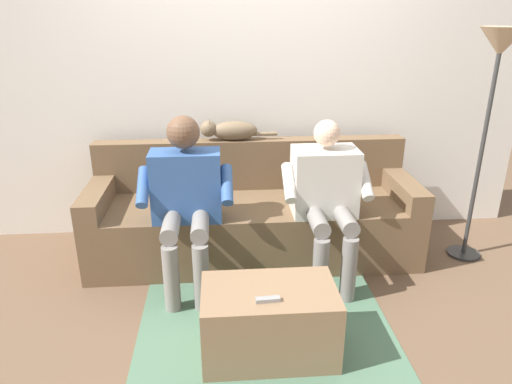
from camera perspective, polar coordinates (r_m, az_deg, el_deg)
name	(u,v)px	position (r m, az deg, el deg)	size (l,w,h in m)	color
ground_plane	(262,306)	(3.06, 0.69, -13.55)	(8.00, 8.00, 0.00)	brown
back_wall	(248,79)	(3.74, -0.92, 13.45)	(4.43, 0.06, 2.48)	silver
couch	(253,218)	(3.54, -0.32, -3.18)	(2.36, 0.75, 0.82)	brown
coffee_table	(269,321)	(2.61, 1.57, -15.28)	(0.71, 0.43, 0.39)	#8C6B4C
person_left_seated	(326,191)	(3.17, 8.44, 0.10)	(0.58, 0.61, 1.08)	beige
person_right_seated	(186,194)	(3.06, -8.44, -0.23)	(0.60, 0.56, 1.13)	#335693
cat_on_backrest	(230,130)	(3.58, -3.20, 7.43)	(0.58, 0.14, 0.16)	#756047
remote_gray	(268,299)	(2.40, 1.44, -12.81)	(0.12, 0.03, 0.02)	gray
floor_rug	(266,333)	(2.84, 1.20, -16.57)	(1.47, 1.55, 0.01)	#4C7056
floor_lamp	(497,67)	(3.57, 26.98, 13.22)	(0.29, 0.29, 1.64)	#2D2D2D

